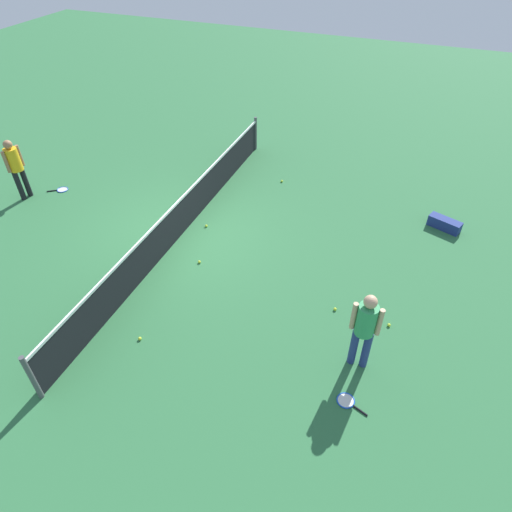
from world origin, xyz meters
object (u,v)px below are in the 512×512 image
Objects in this scene: tennis_racket_near_player at (347,401)px; tennis_ball_baseline at (199,262)px; tennis_ball_by_net at (206,226)px; tennis_ball_midcourt at (335,309)px; player_near_side at (365,326)px; tennis_racket_far_player at (61,190)px; tennis_ball_near_player at (389,325)px; equipment_bag at (443,223)px; tennis_ball_stray_left at (140,339)px; player_far_side at (15,165)px; tennis_ball_stray_right at (282,181)px.

tennis_racket_near_player is 9.17× the size of tennis_ball_baseline.
tennis_ball_midcourt is at bearing -113.76° from tennis_ball_by_net.
tennis_ball_by_net is (2.79, 4.44, -0.98)m from player_near_side.
tennis_racket_far_player is at bearing 78.26° from tennis_ball_midcourt.
tennis_ball_near_player is 0.08× the size of equipment_bag.
tennis_ball_stray_left is at bearing 139.04° from equipment_bag.
tennis_ball_by_net is (-0.09, -4.65, 0.02)m from tennis_racket_far_player.
tennis_ball_near_player is at bearing -64.55° from tennis_ball_stray_left.
tennis_racket_near_player and tennis_racket_far_player have the same top height.
tennis_racket_near_player is 0.71× the size of equipment_bag.
player_near_side is at bearing -149.15° from tennis_ball_midcourt.
tennis_racket_far_player is 6.40m from tennis_ball_stray_left.
player_far_side is 2.81× the size of tennis_racket_near_player.
tennis_ball_midcourt is (2.00, 0.70, 0.02)m from tennis_racket_near_player.
tennis_ball_midcourt and tennis_ball_stray_left have the same top height.
tennis_ball_stray_right is (6.47, 3.38, 0.02)m from tennis_racket_near_player.
tennis_ball_midcourt is 1.00× the size of tennis_ball_stray_left.
player_far_side reaches higher than tennis_racket_near_player.
tennis_ball_near_player is (-1.13, -10.13, -0.98)m from player_far_side.
tennis_racket_far_player is 0.67× the size of equipment_bag.
tennis_ball_near_player is 1.00× the size of tennis_ball_baseline.
tennis_racket_far_player is 8.67× the size of tennis_ball_by_net.
tennis_racket_near_player is 9.17× the size of tennis_ball_stray_left.
tennis_racket_far_player is 9.66m from tennis_ball_near_player.
tennis_ball_stray_right is at bearing 27.56° from tennis_racket_near_player.
tennis_ball_midcourt reaches higher than tennis_racket_near_player.
tennis_ball_baseline is at bearing 59.68° from tennis_racket_near_player.
tennis_racket_far_player is at bearing 67.61° from tennis_racket_near_player.
equipment_bag is (2.16, -5.60, 0.11)m from tennis_ball_by_net.
player_near_side reaches higher than tennis_ball_near_player.
player_far_side is 10.26m from tennis_racket_near_player.
tennis_racket_far_player is 6.34m from tennis_ball_stray_right.
tennis_ball_by_net is at bearing 6.75° from tennis_ball_stray_left.
tennis_ball_stray_right is (2.82, -1.07, 0.00)m from tennis_ball_by_net.
tennis_ball_near_player is (1.11, -0.41, -0.98)m from player_near_side.
tennis_ball_near_player and tennis_ball_baseline have the same top height.
tennis_ball_by_net is 0.08× the size of equipment_bag.
player_far_side is at bearing 104.00° from equipment_bag.
player_near_side is at bearing -122.22° from tennis_ball_by_net.
tennis_racket_near_player is at bearing -129.39° from tennis_ball_by_net.
tennis_racket_near_player is at bearing -178.99° from player_near_side.
player_far_side is 10.24m from tennis_ball_near_player.
tennis_ball_baseline is at bearing -97.68° from player_far_side.
tennis_ball_stray_left is 7.86m from equipment_bag.
tennis_ball_stray_left is (-3.22, -5.73, -0.98)m from player_far_side.
tennis_ball_baseline is 2.45m from tennis_ball_stray_left.
tennis_ball_stray_left is (-0.98, 3.99, -0.98)m from player_near_side.
tennis_racket_near_player is (-3.10, -9.73, -1.00)m from player_far_side.
tennis_ball_stray_right is (4.47, 2.68, 0.00)m from tennis_ball_midcourt.
tennis_ball_midcourt and tennis_ball_baseline have the same top height.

